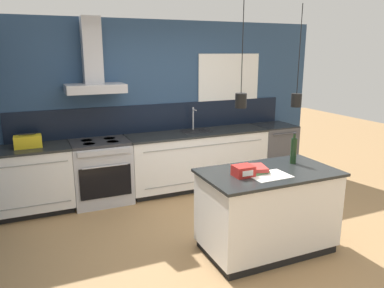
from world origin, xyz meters
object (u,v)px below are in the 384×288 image
at_px(oven_range, 101,172).
at_px(bottle_on_island, 294,150).
at_px(yellow_toolbox, 28,141).
at_px(dishwasher, 272,150).
at_px(red_supply_box, 243,171).
at_px(book_stack, 254,169).

xyz_separation_m(oven_range, bottle_on_island, (1.80, -1.97, 0.61)).
bearing_deg(oven_range, yellow_toolbox, 179.73).
bearing_deg(dishwasher, red_supply_box, -131.80).
bearing_deg(red_supply_box, yellow_toolbox, 132.84).
bearing_deg(yellow_toolbox, book_stack, -43.75).
distance_m(bottle_on_island, book_stack, 0.59).
bearing_deg(red_supply_box, bottle_on_island, 12.08).
xyz_separation_m(oven_range, red_supply_box, (1.06, -2.13, 0.51)).
xyz_separation_m(bottle_on_island, yellow_toolbox, (-2.72, 1.97, -0.07)).
relative_size(bottle_on_island, yellow_toolbox, 1.04).
relative_size(oven_range, bottle_on_island, 2.58).
bearing_deg(red_supply_box, dishwasher, 48.20).
xyz_separation_m(book_stack, red_supply_box, (-0.17, -0.07, 0.02)).
relative_size(dishwasher, bottle_on_island, 2.58).
bearing_deg(book_stack, red_supply_box, -156.64).
xyz_separation_m(dishwasher, red_supply_box, (-1.91, -2.13, 0.51)).
distance_m(oven_range, book_stack, 2.44).
height_order(dishwasher, bottle_on_island, bottle_on_island).
distance_m(oven_range, yellow_toolbox, 1.07).
bearing_deg(bottle_on_island, dishwasher, 59.54).
bearing_deg(yellow_toolbox, bottle_on_island, -35.92).
xyz_separation_m(bottle_on_island, red_supply_box, (-0.75, -0.16, -0.10)).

